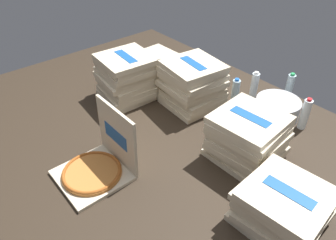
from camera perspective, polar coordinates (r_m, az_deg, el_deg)
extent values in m
cube|color=#2D2319|center=(2.08, -2.05, -4.43)|extent=(3.20, 2.40, 0.02)
cube|color=beige|center=(1.90, -13.28, -9.51)|extent=(0.37, 0.37, 0.02)
cylinder|color=#B77033|center=(1.89, -13.36, -9.10)|extent=(0.34, 0.34, 0.02)
torus|color=#9C501E|center=(1.88, -13.40, -8.91)|extent=(0.33, 0.33, 0.02)
cube|color=beige|center=(1.83, -9.06, -2.72)|extent=(0.37, 0.02, 0.37)
cube|color=#19519E|center=(1.83, -9.31, -2.84)|extent=(0.22, 0.00, 0.09)
cube|color=beige|center=(2.03, 13.22, -5.77)|extent=(0.38, 0.38, 0.04)
cube|color=beige|center=(2.00, 13.89, -5.00)|extent=(0.39, 0.39, 0.04)
cube|color=beige|center=(1.97, 13.65, -4.35)|extent=(0.41, 0.41, 0.04)
cube|color=beige|center=(1.95, 13.94, -3.49)|extent=(0.41, 0.41, 0.04)
cube|color=#19519E|center=(1.93, 14.03, -3.03)|extent=(0.25, 0.10, 0.00)
cube|color=beige|center=(1.93, 14.26, -2.62)|extent=(0.39, 0.39, 0.04)
cube|color=beige|center=(1.90, 14.06, -1.78)|extent=(0.40, 0.40, 0.04)
cube|color=#19519E|center=(1.89, 14.15, -1.29)|extent=(0.24, 0.09, 0.00)
cube|color=beige|center=(1.87, 14.31, -0.91)|extent=(0.41, 0.41, 0.04)
cube|color=#19519E|center=(1.86, 14.40, -0.41)|extent=(0.25, 0.10, 0.00)
cube|color=beige|center=(1.85, 14.36, 0.09)|extent=(0.40, 0.40, 0.04)
cube|color=#19519E|center=(1.84, 14.45, 0.60)|extent=(0.24, 0.09, 0.00)
cube|color=beige|center=(2.54, -7.12, 4.64)|extent=(0.38, 0.38, 0.04)
cube|color=#19519E|center=(2.53, -7.16, 5.03)|extent=(0.24, 0.08, 0.00)
cube|color=beige|center=(2.51, -7.21, 5.24)|extent=(0.41, 0.41, 0.04)
cube|color=#19519E|center=(2.50, -7.25, 5.64)|extent=(0.25, 0.10, 0.00)
cube|color=beige|center=(2.50, -6.93, 6.14)|extent=(0.40, 0.40, 0.04)
cube|color=#19519E|center=(2.49, -6.96, 6.55)|extent=(0.24, 0.09, 0.00)
cube|color=beige|center=(2.48, -7.14, 6.91)|extent=(0.38, 0.38, 0.04)
cube|color=#19519E|center=(2.47, -7.18, 7.33)|extent=(0.24, 0.08, 0.00)
cube|color=beige|center=(2.46, -7.65, 7.61)|extent=(0.41, 0.41, 0.04)
cube|color=#19519E|center=(2.45, -7.68, 8.03)|extent=(0.25, 0.09, 0.00)
cube|color=beige|center=(2.45, -7.37, 8.50)|extent=(0.40, 0.40, 0.04)
cube|color=#19519E|center=(2.44, -7.41, 8.92)|extent=(0.24, 0.09, 0.00)
cube|color=beige|center=(2.42, -7.22, 9.18)|extent=(0.41, 0.41, 0.04)
cube|color=#19519E|center=(2.41, -7.26, 9.61)|extent=(0.24, 0.09, 0.00)
cube|color=beige|center=(2.41, -7.31, 10.06)|extent=(0.38, 0.38, 0.04)
cube|color=#19519E|center=(2.41, -7.35, 10.49)|extent=(0.24, 0.08, 0.00)
cube|color=beige|center=(2.39, -7.49, 10.72)|extent=(0.40, 0.40, 0.04)
cube|color=#19519E|center=(2.38, -7.53, 11.16)|extent=(0.24, 0.09, 0.00)
cube|color=beige|center=(1.74, 18.72, -16.14)|extent=(0.39, 0.39, 0.04)
cube|color=#19519E|center=(1.73, 18.85, -15.73)|extent=(0.24, 0.08, 0.00)
cube|color=beige|center=(1.71, 19.55, -15.60)|extent=(0.41, 0.41, 0.04)
cube|color=#19519E|center=(1.70, 19.70, -15.17)|extent=(0.25, 0.10, 0.00)
cube|color=beige|center=(1.69, 20.00, -14.50)|extent=(0.39, 0.39, 0.04)
cube|color=beige|center=(1.67, 19.83, -13.51)|extent=(0.41, 0.41, 0.04)
cube|color=#19519E|center=(1.65, 19.98, -13.05)|extent=(0.25, 0.10, 0.00)
cube|color=beige|center=(1.63, 19.81, -12.81)|extent=(0.39, 0.39, 0.04)
cube|color=#19519E|center=(1.62, 19.96, -12.33)|extent=(0.24, 0.08, 0.00)
cube|color=beige|center=(1.60, 20.59, -12.37)|extent=(0.40, 0.40, 0.04)
cube|color=#19519E|center=(1.58, 20.75, -11.87)|extent=(0.24, 0.09, 0.00)
cube|color=beige|center=(2.87, -1.91, 8.92)|extent=(0.40, 0.40, 0.04)
cube|color=#19519E|center=(2.86, -1.92, 9.28)|extent=(0.24, 0.09, 0.00)
cube|color=beige|center=(2.85, -2.10, 9.53)|extent=(0.38, 0.38, 0.04)
cube|color=#19519E|center=(2.84, -2.11, 9.90)|extent=(0.24, 0.07, 0.00)
cube|color=beige|center=(2.84, -1.90, 10.31)|extent=(0.38, 0.38, 0.04)
cube|color=#19519E|center=(2.83, -1.91, 10.68)|extent=(0.24, 0.08, 0.00)
cube|color=beige|center=(2.82, -2.20, 11.01)|extent=(0.37, 0.37, 0.04)
cube|color=beige|center=(2.43, 4.16, 3.20)|extent=(0.39, 0.39, 0.04)
cube|color=#19519E|center=(2.42, 4.18, 3.60)|extent=(0.24, 0.08, 0.00)
cube|color=beige|center=(2.41, 4.38, 3.95)|extent=(0.37, 0.37, 0.04)
cube|color=#19519E|center=(2.40, 4.40, 4.36)|extent=(0.24, 0.07, 0.00)
cube|color=beige|center=(2.39, 4.52, 4.78)|extent=(0.37, 0.37, 0.04)
cube|color=#19519E|center=(2.38, 4.54, 5.19)|extent=(0.24, 0.07, 0.00)
cube|color=beige|center=(2.38, 4.28, 5.71)|extent=(0.41, 0.41, 0.04)
cube|color=#19519E|center=(2.37, 4.30, 6.13)|extent=(0.24, 0.09, 0.00)
cube|color=beige|center=(2.35, 3.98, 6.28)|extent=(0.39, 0.39, 0.04)
cube|color=beige|center=(2.33, 4.55, 7.03)|extent=(0.41, 0.41, 0.04)
cube|color=beige|center=(2.31, 4.47, 7.86)|extent=(0.38, 0.38, 0.04)
cube|color=#19519E|center=(2.30, 4.50, 8.31)|extent=(0.24, 0.07, 0.00)
cube|color=beige|center=(2.30, 4.16, 8.82)|extent=(0.40, 0.40, 0.04)
cube|color=#19519E|center=(2.29, 4.19, 9.27)|extent=(0.24, 0.09, 0.00)
cube|color=beige|center=(2.28, 4.48, 9.59)|extent=(0.41, 0.41, 0.04)
cube|color=#19519E|center=(2.27, 4.51, 10.05)|extent=(0.25, 0.10, 0.00)
cylinder|color=#B7BABF|center=(2.39, 18.81, 1.97)|extent=(0.31, 0.31, 0.14)
cylinder|color=silver|center=(2.40, 11.84, 4.60)|extent=(0.06, 0.06, 0.22)
cylinder|color=blue|center=(2.34, 12.19, 7.03)|extent=(0.03, 0.03, 0.02)
cylinder|color=white|center=(2.18, 15.55, 0.30)|extent=(0.06, 0.06, 0.22)
cylinder|color=blue|center=(2.11, 16.06, 2.86)|extent=(0.03, 0.03, 0.02)
cylinder|color=white|center=(2.52, 15.05, 5.76)|extent=(0.06, 0.06, 0.22)
cylinder|color=white|center=(2.47, 15.48, 8.09)|extent=(0.03, 0.03, 0.02)
cylinder|color=silver|center=(2.58, 20.73, 5.31)|extent=(0.06, 0.06, 0.22)
cylinder|color=#239951|center=(2.53, 21.30, 7.57)|extent=(0.03, 0.03, 0.02)
cylinder|color=white|center=(2.18, 13.22, 0.70)|extent=(0.06, 0.06, 0.22)
cylinder|color=white|center=(2.11, 13.66, 3.28)|extent=(0.03, 0.03, 0.02)
cylinder|color=white|center=(2.32, 23.16, 0.93)|extent=(0.06, 0.06, 0.22)
cylinder|color=red|center=(2.26, 23.86, 3.34)|extent=(0.03, 0.03, 0.02)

